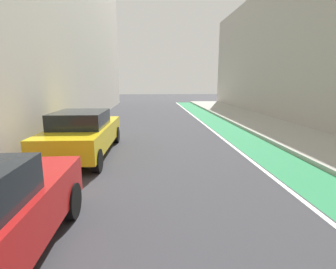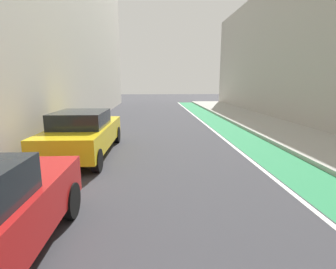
% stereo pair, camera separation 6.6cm
% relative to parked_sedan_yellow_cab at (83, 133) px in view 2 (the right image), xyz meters
% --- Properties ---
extents(ground_plane, '(87.61, 87.61, 0.00)m').
position_rel_parked_sedan_yellow_cab_xyz_m(ground_plane, '(3.08, 0.91, -0.79)').
color(ground_plane, '#38383D').
extents(bike_lane_paint, '(1.60, 39.82, 0.00)m').
position_rel_parked_sedan_yellow_cab_xyz_m(bike_lane_paint, '(6.40, 2.91, -0.79)').
color(bike_lane_paint, '#2D8451').
rests_on(bike_lane_paint, ground).
extents(lane_divider_stripe, '(0.12, 39.82, 0.00)m').
position_rel_parked_sedan_yellow_cab_xyz_m(lane_divider_stripe, '(5.50, 2.91, -0.79)').
color(lane_divider_stripe, white).
rests_on(lane_divider_stripe, ground).
extents(sidewalk_right, '(3.36, 39.82, 0.14)m').
position_rel_parked_sedan_yellow_cab_xyz_m(sidewalk_right, '(8.88, 2.91, -0.72)').
color(sidewalk_right, '#A8A59E').
rests_on(sidewalk_right, ground).
extents(building_facade_right, '(2.40, 35.82, 9.23)m').
position_rel_parked_sedan_yellow_cab_xyz_m(building_facade_right, '(11.76, 4.91, 3.83)').
color(building_facade_right, '#B2ADA3').
rests_on(building_facade_right, ground).
extents(parked_sedan_yellow_cab, '(1.95, 4.73, 1.53)m').
position_rel_parked_sedan_yellow_cab_xyz_m(parked_sedan_yellow_cab, '(0.00, 0.00, 0.00)').
color(parked_sedan_yellow_cab, yellow).
rests_on(parked_sedan_yellow_cab, ground).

